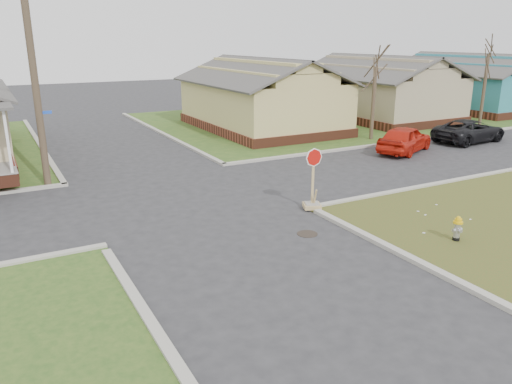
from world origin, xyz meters
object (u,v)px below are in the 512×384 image
stop_sign (312,195)px  dark_pickup (469,131)px  red_sedan (405,139)px  fire_hydrant (457,227)px  utility_pole (33,69)px

stop_sign → dark_pickup: bearing=43.9°
stop_sign → red_sedan: (9.57, 5.32, 0.20)m
fire_hydrant → red_sedan: bearing=59.1°
stop_sign → red_sedan: size_ratio=0.51×
utility_pole → stop_sign: bearing=-43.7°
stop_sign → fire_hydrant: bearing=-42.0°
fire_hydrant → stop_sign: (-2.07, 4.50, 0.05)m
red_sedan → dark_pickup: (5.34, 0.27, -0.06)m
utility_pole → red_sedan: (17.44, -2.20, -3.95)m
utility_pole → dark_pickup: (22.77, -1.93, -4.01)m
utility_pole → fire_hydrant: bearing=-50.4°
fire_hydrant → dark_pickup: (12.83, 10.09, 0.19)m
utility_pole → red_sedan: size_ratio=2.14×
stop_sign → dark_pickup: (14.90, 5.59, 0.14)m
stop_sign → red_sedan: 10.95m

